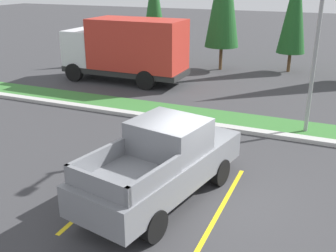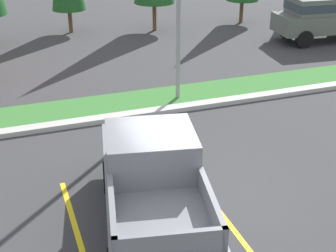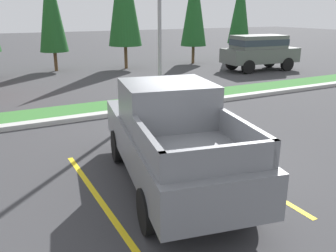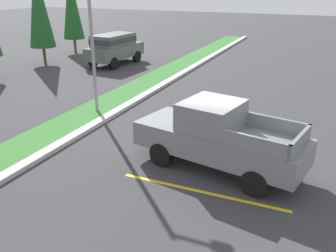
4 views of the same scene
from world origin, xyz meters
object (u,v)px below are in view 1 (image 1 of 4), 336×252
pickup_truck_main (164,162)px  street_light (320,19)px  cypress_tree_leftmost (154,5)px  cargo_truck_distant (127,48)px  cypress_tree_center (295,8)px

pickup_truck_main → street_light: street_light is taller
cypress_tree_leftmost → cargo_truck_distant: bearing=-79.5°
pickup_truck_main → cargo_truck_distant: size_ratio=0.81×
cypress_tree_center → cargo_truck_distant: bearing=-142.3°
cargo_truck_distant → street_light: size_ratio=0.95×
cargo_truck_distant → cypress_tree_center: cypress_tree_center is taller
cargo_truck_distant → street_light: 10.91m
street_light → cypress_tree_leftmost: (-10.86, 10.06, -0.42)m
pickup_truck_main → street_light: 7.59m
street_light → cypress_tree_leftmost: bearing=137.2°
cargo_truck_distant → cypress_tree_leftmost: bearing=100.5°
street_light → cypress_tree_leftmost: size_ratio=1.14×
pickup_truck_main → cypress_tree_leftmost: 18.32m
pickup_truck_main → cypress_tree_center: bearing=86.5°
pickup_truck_main → street_light: bearing=64.5°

